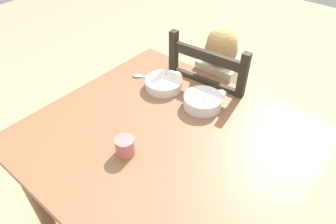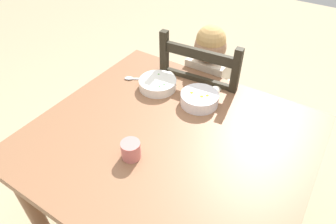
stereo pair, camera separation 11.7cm
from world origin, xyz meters
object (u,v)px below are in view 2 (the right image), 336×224
at_px(child_figure, 205,83).
at_px(spoon, 133,78).
at_px(drinking_cup, 131,150).
at_px(bowl_of_peas, 158,84).
at_px(dining_chair, 203,106).
at_px(bowl_of_carrots, 200,99).
at_px(dining_table, 170,153).

bearing_deg(child_figure, spoon, -131.97).
distance_m(spoon, drinking_cup, 0.53).
relative_size(child_figure, bowl_of_peas, 5.25).
bearing_deg(dining_chair, drinking_cup, -86.43).
xyz_separation_m(dining_chair, bowl_of_peas, (-0.12, -0.30, 0.30)).
bearing_deg(bowl_of_carrots, spoon, -178.93).
distance_m(child_figure, drinking_cup, 0.73).
relative_size(child_figure, bowl_of_carrots, 5.55).
xyz_separation_m(spoon, drinking_cup, (0.32, -0.42, 0.03)).
height_order(dining_chair, child_figure, child_figure).
relative_size(dining_chair, bowl_of_carrots, 5.53).
height_order(dining_table, dining_chair, dining_chair).
relative_size(dining_chair, drinking_cup, 12.90).
bearing_deg(spoon, drinking_cup, -52.59).
relative_size(dining_table, bowl_of_peas, 6.02).
height_order(bowl_of_carrots, drinking_cup, drinking_cup).
bearing_deg(bowl_of_peas, dining_table, -47.73).
relative_size(dining_table, drinking_cup, 14.86).
distance_m(dining_table, bowl_of_carrots, 0.29).
bearing_deg(bowl_of_peas, dining_chair, 67.73).
relative_size(dining_table, bowl_of_carrots, 6.37).
bearing_deg(dining_table, bowl_of_peas, 132.27).
xyz_separation_m(bowl_of_carrots, drinking_cup, (-0.07, -0.42, 0.01)).
bearing_deg(child_figure, bowl_of_peas, -111.92).
bearing_deg(bowl_of_peas, drinking_cup, -68.49).
xyz_separation_m(child_figure, spoon, (-0.27, -0.30, 0.10)).
distance_m(dining_chair, child_figure, 0.18).
bearing_deg(drinking_cup, bowl_of_carrots, 80.87).
xyz_separation_m(dining_table, drinking_cup, (-0.06, -0.17, 0.14)).
bearing_deg(dining_table, bowl_of_carrots, 89.13).
bearing_deg(child_figure, drinking_cup, -86.05).
distance_m(dining_table, spoon, 0.47).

